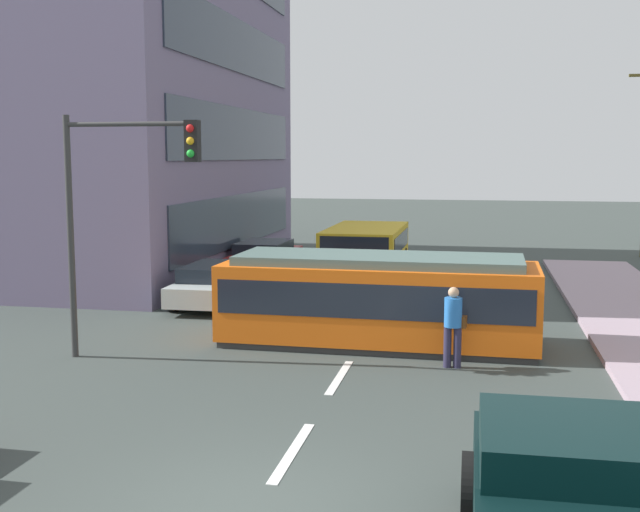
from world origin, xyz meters
name	(u,v)px	position (x,y,z in m)	size (l,w,h in m)	color
ground_plane	(368,333)	(0.00, 10.00, 0.00)	(120.00, 120.00, 0.00)	#38403D
lane_stripe_1	(292,452)	(0.00, 2.00, 0.01)	(0.16, 2.40, 0.01)	silver
lane_stripe_2	(340,377)	(0.00, 6.00, 0.01)	(0.16, 2.40, 0.01)	silver
lane_stripe_3	(390,298)	(0.00, 14.91, 0.01)	(0.16, 2.40, 0.01)	silver
lane_stripe_4	(407,270)	(0.00, 20.91, 0.01)	(0.16, 2.40, 0.01)	silver
corner_building	(62,101)	(-13.35, 19.71, 6.40)	(14.31, 16.62, 12.80)	slate
streetcar_tram	(379,298)	(0.39, 8.91, 1.07)	(7.18, 2.65, 2.06)	#E35C11
city_bus	(366,249)	(-1.30, 18.75, 1.04)	(2.57, 5.34, 1.81)	gold
pedestrian_crossing	(453,322)	(2.14, 7.17, 0.94)	(0.46, 0.36, 1.67)	#292641
parked_sedan_mid	(218,283)	(-4.82, 12.87, 0.62)	(2.01, 4.55, 1.19)	#B1BCBA
parked_sedan_far	(265,256)	(-5.11, 19.15, 0.62)	(2.07, 4.47, 1.19)	#AA2020
traffic_light_mast	(120,189)	(-4.72, 6.46, 3.61)	(2.98, 0.33, 5.15)	#333333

